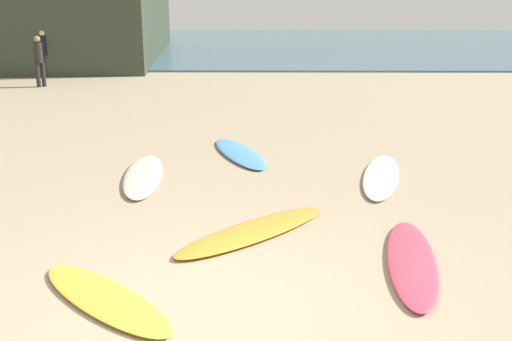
{
  "coord_description": "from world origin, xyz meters",
  "views": [
    {
      "loc": [
        0.51,
        -4.6,
        2.65
      ],
      "look_at": [
        0.43,
        3.51,
        0.3
      ],
      "focal_mm": 39.94,
      "sensor_mm": 36.0,
      "label": 1
    }
  ],
  "objects_px": {
    "surfboard_4": "(144,175)",
    "surfboard_7": "(411,260)",
    "surfboard_3": "(381,176)",
    "surfboard_6": "(239,153)",
    "surfboard_8": "(254,231)",
    "surfboard_2": "(105,298)",
    "beachgoer_mid": "(44,51)",
    "beachgoer_near": "(39,59)"
  },
  "relations": [
    {
      "from": "surfboard_8",
      "to": "surfboard_6",
      "type": "bearing_deg",
      "value": 141.06
    },
    {
      "from": "surfboard_2",
      "to": "surfboard_8",
      "type": "distance_m",
      "value": 2.15
    },
    {
      "from": "surfboard_3",
      "to": "surfboard_7",
      "type": "bearing_deg",
      "value": -81.26
    },
    {
      "from": "surfboard_4",
      "to": "surfboard_3",
      "type": "bearing_deg",
      "value": -6.41
    },
    {
      "from": "surfboard_7",
      "to": "surfboard_8",
      "type": "relative_size",
      "value": 0.96
    },
    {
      "from": "surfboard_2",
      "to": "surfboard_6",
      "type": "distance_m",
      "value": 5.54
    },
    {
      "from": "surfboard_3",
      "to": "surfboard_6",
      "type": "distance_m",
      "value": 2.74
    },
    {
      "from": "surfboard_7",
      "to": "surfboard_3",
      "type": "bearing_deg",
      "value": 94.51
    },
    {
      "from": "surfboard_4",
      "to": "beachgoer_near",
      "type": "xyz_separation_m",
      "value": [
        -5.58,
        10.58,
        0.9
      ]
    },
    {
      "from": "surfboard_2",
      "to": "beachgoer_mid",
      "type": "relative_size",
      "value": 1.09
    },
    {
      "from": "surfboard_7",
      "to": "beachgoer_mid",
      "type": "xyz_separation_m",
      "value": [
        -9.88,
        16.35,
        0.95
      ]
    },
    {
      "from": "surfboard_7",
      "to": "beachgoer_near",
      "type": "bearing_deg",
      "value": 133.76
    },
    {
      "from": "surfboard_8",
      "to": "beachgoer_mid",
      "type": "height_order",
      "value": "beachgoer_mid"
    },
    {
      "from": "surfboard_6",
      "to": "surfboard_7",
      "type": "distance_m",
      "value": 5.03
    },
    {
      "from": "surfboard_2",
      "to": "surfboard_8",
      "type": "xyz_separation_m",
      "value": [
        1.37,
        1.65,
        0.0
      ]
    },
    {
      "from": "surfboard_3",
      "to": "surfboard_8",
      "type": "xyz_separation_m",
      "value": [
        -2.01,
        -2.34,
        0.0
      ]
    },
    {
      "from": "surfboard_3",
      "to": "surfboard_4",
      "type": "bearing_deg",
      "value": -165.06
    },
    {
      "from": "surfboard_4",
      "to": "beachgoer_mid",
      "type": "xyz_separation_m",
      "value": [
        -6.38,
        13.22,
        0.95
      ]
    },
    {
      "from": "surfboard_7",
      "to": "surfboard_8",
      "type": "bearing_deg",
      "value": 164.52
    },
    {
      "from": "surfboard_4",
      "to": "surfboard_6",
      "type": "relative_size",
      "value": 1.02
    },
    {
      "from": "surfboard_8",
      "to": "surfboard_4",
      "type": "bearing_deg",
      "value": 174.1
    },
    {
      "from": "surfboard_3",
      "to": "beachgoer_near",
      "type": "distance_m",
      "value": 14.16
    },
    {
      "from": "surfboard_4",
      "to": "surfboard_7",
      "type": "distance_m",
      "value": 4.69
    },
    {
      "from": "beachgoer_near",
      "to": "beachgoer_mid",
      "type": "height_order",
      "value": "beachgoer_mid"
    },
    {
      "from": "surfboard_2",
      "to": "beachgoer_near",
      "type": "height_order",
      "value": "beachgoer_near"
    },
    {
      "from": "surfboard_4",
      "to": "surfboard_7",
      "type": "height_order",
      "value": "surfboard_4"
    },
    {
      "from": "surfboard_4",
      "to": "surfboard_8",
      "type": "distance_m",
      "value": 2.93
    },
    {
      "from": "surfboard_7",
      "to": "beachgoer_mid",
      "type": "relative_size",
      "value": 1.27
    },
    {
      "from": "surfboard_2",
      "to": "surfboard_4",
      "type": "relative_size",
      "value": 0.78
    },
    {
      "from": "surfboard_3",
      "to": "beachgoer_mid",
      "type": "distance_m",
      "value": 16.7
    },
    {
      "from": "surfboard_8",
      "to": "beachgoer_near",
      "type": "height_order",
      "value": "beachgoer_near"
    },
    {
      "from": "beachgoer_mid",
      "to": "surfboard_3",
      "type": "bearing_deg",
      "value": -90.29
    },
    {
      "from": "surfboard_2",
      "to": "surfboard_4",
      "type": "distance_m",
      "value": 3.99
    },
    {
      "from": "surfboard_8",
      "to": "beachgoer_near",
      "type": "relative_size",
      "value": 1.39
    },
    {
      "from": "surfboard_4",
      "to": "surfboard_7",
      "type": "xyz_separation_m",
      "value": [
        3.49,
        -3.13,
        -0.0
      ]
    },
    {
      "from": "surfboard_8",
      "to": "surfboard_7",
      "type": "bearing_deg",
      "value": 20.48
    },
    {
      "from": "surfboard_8",
      "to": "surfboard_2",
      "type": "bearing_deg",
      "value": -83.52
    },
    {
      "from": "surfboard_7",
      "to": "beachgoer_mid",
      "type": "distance_m",
      "value": 19.12
    },
    {
      "from": "surfboard_2",
      "to": "beachgoer_near",
      "type": "distance_m",
      "value": 15.76
    },
    {
      "from": "surfboard_3",
      "to": "beachgoer_mid",
      "type": "bearing_deg",
      "value": 142.19
    },
    {
      "from": "surfboard_4",
      "to": "surfboard_7",
      "type": "bearing_deg",
      "value": -48.71
    },
    {
      "from": "beachgoer_near",
      "to": "surfboard_7",
      "type": "bearing_deg",
      "value": 72.77
    }
  ]
}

